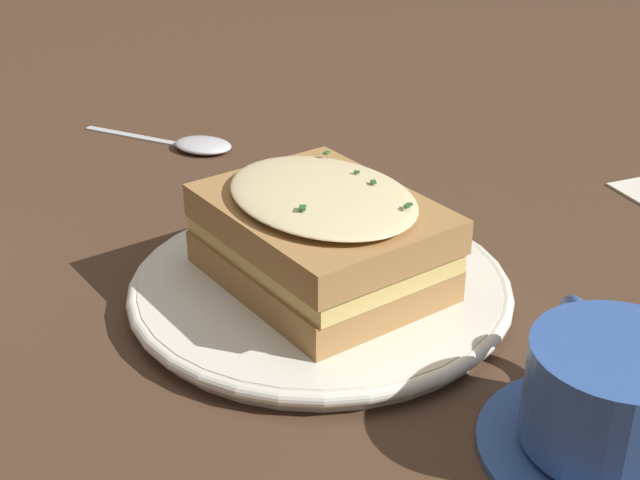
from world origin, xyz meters
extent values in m
plane|color=#473021|center=(0.00, 0.00, 0.00)|extent=(2.40, 2.40, 0.00)
cylinder|color=silver|center=(0.00, 0.03, 0.01)|extent=(0.24, 0.24, 0.02)
torus|color=silver|center=(0.00, 0.03, 0.01)|extent=(0.26, 0.26, 0.01)
cube|color=#A37542|center=(0.00, 0.03, 0.03)|extent=(0.17, 0.19, 0.02)
cube|color=#E0C16B|center=(0.00, 0.03, 0.05)|extent=(0.16, 0.19, 0.01)
cube|color=#A37542|center=(0.00, 0.03, 0.06)|extent=(0.17, 0.19, 0.02)
ellipsoid|color=beige|center=(0.00, 0.03, 0.08)|extent=(0.15, 0.17, 0.01)
cube|color=#2D6028|center=(-0.03, 0.02, 0.09)|extent=(0.00, 0.00, 0.00)
cube|color=#2D6028|center=(-0.05, 0.07, 0.09)|extent=(0.00, 0.00, 0.00)
cube|color=#2D6028|center=(-0.03, 0.03, 0.09)|extent=(0.00, 0.00, 0.00)
cube|color=#2D6028|center=(-0.02, -0.02, 0.09)|extent=(0.01, 0.01, 0.00)
cube|color=#2D6028|center=(0.02, 0.06, 0.09)|extent=(0.01, 0.01, 0.00)
cube|color=#2D6028|center=(-0.04, 0.07, 0.09)|extent=(0.00, 0.00, 0.00)
cylinder|color=#33569E|center=(-0.11, 0.21, 0.00)|extent=(0.13, 0.13, 0.01)
cylinder|color=#33569E|center=(-0.11, 0.21, 0.04)|extent=(0.09, 0.09, 0.06)
cylinder|color=#381E0F|center=(-0.11, 0.21, 0.06)|extent=(0.07, 0.07, 0.00)
torus|color=#33569E|center=(-0.12, 0.15, 0.04)|extent=(0.01, 0.04, 0.04)
cube|color=silver|center=(0.11, -0.31, 0.00)|extent=(0.09, 0.07, 0.00)
ellipsoid|color=silver|center=(0.05, -0.26, 0.01)|extent=(0.07, 0.07, 0.01)
camera|label=1|loc=(0.11, 0.53, 0.31)|focal=50.00mm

